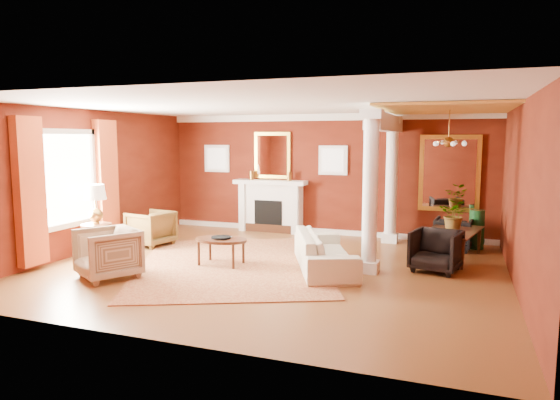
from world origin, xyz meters
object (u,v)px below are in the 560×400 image
at_px(sofa, 325,245).
at_px(dining_table, 453,236).
at_px(armchair_stripe, 108,251).
at_px(side_table, 96,209).
at_px(armchair_leopard, 151,226).
at_px(coffee_table, 221,241).

height_order(sofa, dining_table, dining_table).
xyz_separation_m(sofa, dining_table, (2.14, 1.57, 0.01)).
distance_m(armchair_stripe, dining_table, 6.35).
bearing_deg(side_table, armchair_leopard, 76.95).
xyz_separation_m(side_table, dining_table, (6.52, 2.28, -0.51)).
distance_m(side_table, dining_table, 6.92).
xyz_separation_m(sofa, armchair_leopard, (-4.07, 0.63, -0.02)).
height_order(armchair_leopard, coffee_table, armchair_leopard).
relative_size(coffee_table, dining_table, 0.62).
bearing_deg(sofa, armchair_leopard, 57.76).
distance_m(armchair_leopard, dining_table, 6.28).
bearing_deg(armchair_stripe, side_table, 167.50).
height_order(sofa, armchair_leopard, sofa).
height_order(sofa, coffee_table, sofa).
xyz_separation_m(coffee_table, side_table, (-2.52, -0.33, 0.51)).
bearing_deg(dining_table, side_table, 121.77).
bearing_deg(side_table, armchair_stripe, -43.69).
distance_m(coffee_table, side_table, 2.59).
xyz_separation_m(sofa, armchair_stripe, (-3.24, -1.80, 0.02)).
distance_m(armchair_leopard, side_table, 1.48).
bearing_deg(coffee_table, side_table, -172.53).
distance_m(armchair_stripe, coffee_table, 1.98).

